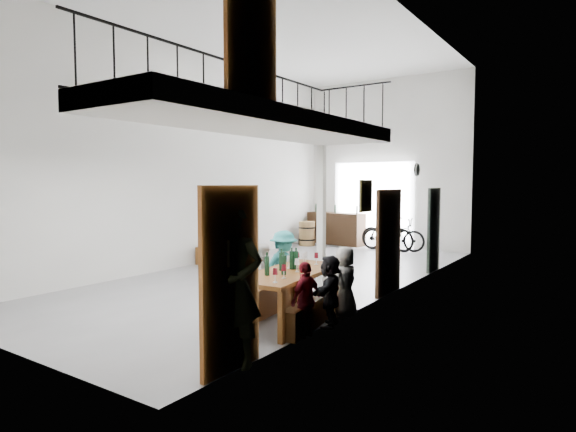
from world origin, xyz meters
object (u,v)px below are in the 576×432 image
Objects in this scene: serving_counter at (336,229)px; tasting_table at (290,276)px; bicycle_near at (393,234)px; bench_inner at (256,303)px; side_bench at (222,253)px; host_standing at (234,286)px; oak_barrel at (307,233)px.

tasting_table is at bearing -59.75° from serving_counter.
tasting_table is 1.14× the size of bicycle_near.
bench_inner is 1.28× the size of side_bench.
bicycle_near is at bearing -4.44° from serving_counter.
bench_inner is at bearing 96.79° from host_standing.
side_bench is at bearing 109.38° from host_standing.
host_standing reaches higher than side_bench.
bench_inner is 8.34m from bicycle_near.
bench_inner is at bearing -176.80° from tasting_table.
bicycle_near is (-2.03, 10.01, -0.43)m from host_standing.
tasting_table reaches higher than bench_inner.
tasting_table is 8.34m from bicycle_near.
tasting_table reaches higher than side_bench.
bench_inner is at bearing -179.95° from bicycle_near.
host_standing is at bearing -175.49° from bicycle_near.
serving_counter is 1.05× the size of bicycle_near.
oak_barrel is at bearing 114.53° from tasting_table.
tasting_table is 1.08× the size of serving_counter.
tasting_table is 8.96m from oak_barrel.
bench_inner reaches higher than side_bench.
host_standing is (4.93, -9.57, 0.53)m from oak_barrel.
side_bench is 5.45m from bicycle_near.
serving_counter is at bearing 108.52° from tasting_table.
side_bench is at bearing -93.00° from oak_barrel.
side_bench is 7.58m from host_standing.
side_bench is at bearing -93.75° from serving_counter.
bench_inner is at bearing -42.64° from side_bench.
serving_counter is at bearing 105.40° from bench_inner.
bench_inner is 9.29m from serving_counter.
bicycle_near reaches higher than side_bench.
host_standing is 0.96× the size of bicycle_near.
side_bench is at bearing 132.16° from bench_inner.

